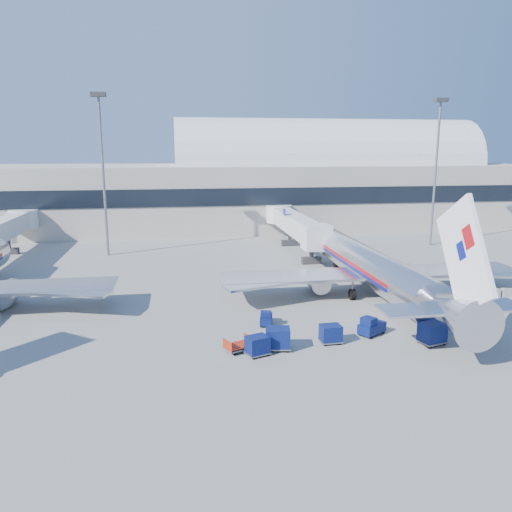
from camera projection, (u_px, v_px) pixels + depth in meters
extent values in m
plane|color=gray|center=(289.00, 314.00, 46.36)|extent=(260.00, 260.00, 0.00)
cube|color=#B2AA9E|center=(97.00, 197.00, 95.32)|extent=(170.00, 28.00, 12.00)
cube|color=black|center=(84.00, 199.00, 81.64)|extent=(170.00, 0.40, 3.00)
cylinder|color=silver|center=(325.00, 164.00, 100.99)|extent=(60.00, 18.00, 18.00)
cylinder|color=silver|center=(368.00, 266.00, 53.08)|extent=(3.80, 28.00, 3.80)
sphere|color=silver|center=(329.00, 242.00, 66.60)|extent=(3.72, 3.72, 3.72)
cone|color=silver|center=(455.00, 313.00, 36.58)|extent=(3.80, 6.00, 3.80)
cube|color=#A20C11|center=(365.00, 261.00, 53.99)|extent=(3.85, 20.16, 0.32)
cube|color=navy|center=(365.00, 265.00, 54.07)|extent=(3.85, 20.16, 0.32)
cube|color=white|center=(465.00, 255.00, 35.18)|extent=(0.35, 7.79, 8.74)
cube|color=silver|center=(452.00, 308.00, 37.02)|extent=(11.00, 3.00, 0.18)
cube|color=silver|center=(372.00, 273.00, 52.24)|extent=(32.00, 5.00, 0.28)
cylinder|color=#B7B7BC|center=(317.00, 281.00, 53.04)|extent=(2.10, 3.80, 2.10)
cylinder|color=#B7B7BC|center=(414.00, 276.00, 54.73)|extent=(2.10, 3.80, 2.10)
cylinder|color=black|center=(335.00, 265.00, 64.21)|extent=(0.40, 0.90, 0.90)
cylinder|color=#B7B7BC|center=(7.00, 294.00, 48.27)|extent=(2.10, 3.80, 2.10)
cube|color=silver|center=(294.00, 223.00, 75.65)|extent=(2.70, 24.00, 2.70)
cube|color=silver|center=(316.00, 237.00, 63.87)|extent=(3.40, 3.20, 3.20)
cylinder|color=silver|center=(279.00, 214.00, 86.76)|extent=(4.40, 4.40, 3.00)
cube|color=#2D2D30|center=(312.00, 251.00, 66.46)|extent=(0.50, 0.50, 3.00)
cube|color=#2D2D30|center=(311.00, 260.00, 66.74)|extent=(2.60, 1.00, 0.90)
cube|color=#2D2D30|center=(290.00, 234.00, 79.01)|extent=(0.50, 0.50, 3.00)
cube|color=#2D2D30|center=(290.00, 243.00, 79.29)|extent=(2.60, 1.00, 0.90)
cube|color=navy|center=(284.00, 212.00, 75.03)|extent=(0.12, 1.40, 0.90)
cube|color=silver|center=(0.00, 230.00, 69.19)|extent=(2.70, 24.00, 2.70)
cylinder|color=silver|center=(24.00, 219.00, 80.29)|extent=(4.40, 4.40, 3.00)
cube|color=#2D2D30|center=(8.00, 242.00, 72.55)|extent=(0.50, 0.50, 3.00)
cube|color=#2D2D30|center=(9.00, 251.00, 72.83)|extent=(2.60, 1.00, 0.90)
cylinder|color=slate|center=(104.00, 179.00, 69.94)|extent=(0.36, 0.36, 22.00)
cube|color=#2D2D30|center=(98.00, 94.00, 67.56)|extent=(2.00, 1.20, 0.60)
cylinder|color=slate|center=(435.00, 176.00, 77.63)|extent=(0.36, 0.36, 22.00)
cube|color=#2D2D30|center=(441.00, 100.00, 75.26)|extent=(2.00, 1.20, 0.60)
cube|color=#9E9E96|center=(456.00, 295.00, 50.96)|extent=(3.00, 0.55, 0.90)
cube|color=#9E9E96|center=(486.00, 293.00, 51.47)|extent=(3.00, 0.55, 0.90)
cube|color=#0A154C|center=(372.00, 328.00, 41.21)|extent=(2.71, 2.38, 0.80)
cube|color=#0A154C|center=(368.00, 322.00, 40.72)|extent=(1.39, 1.42, 0.74)
cylinder|color=black|center=(373.00, 327.00, 42.18)|extent=(0.63, 0.53, 0.60)
cube|color=#0A154C|center=(425.00, 312.00, 45.51)|extent=(2.30, 1.49, 0.69)
cube|color=#0A154C|center=(421.00, 306.00, 45.42)|extent=(1.01, 1.08, 0.65)
cylinder|color=black|center=(432.00, 313.00, 45.93)|extent=(0.55, 0.31, 0.52)
cube|color=#0A154C|center=(266.00, 319.00, 43.58)|extent=(1.45, 2.21, 0.66)
cube|color=#0A154C|center=(266.00, 315.00, 43.04)|extent=(1.04, 0.97, 0.62)
cylinder|color=black|center=(262.00, 319.00, 44.35)|extent=(0.30, 0.53, 0.49)
cube|color=#0A154C|center=(331.00, 333.00, 39.32)|extent=(1.66, 1.33, 1.29)
cube|color=slate|center=(330.00, 341.00, 39.45)|extent=(1.76, 1.38, 0.09)
cylinder|color=black|center=(336.00, 338.00, 40.05)|extent=(0.36, 0.16, 0.35)
cube|color=#0A154C|center=(278.00, 338.00, 38.01)|extent=(2.04, 1.70, 1.48)
cube|color=slate|center=(278.00, 347.00, 38.17)|extent=(2.15, 1.77, 0.10)
cylinder|color=black|center=(287.00, 344.00, 38.72)|extent=(0.43, 0.23, 0.41)
cube|color=#0A154C|center=(257.00, 345.00, 36.98)|extent=(1.92, 1.71, 1.28)
cube|color=slate|center=(257.00, 353.00, 37.11)|extent=(2.02, 1.79, 0.09)
cylinder|color=black|center=(261.00, 349.00, 37.83)|extent=(0.38, 0.26, 0.35)
cube|color=#0A154C|center=(432.00, 332.00, 39.09)|extent=(2.18, 1.89, 1.49)
cube|color=slate|center=(431.00, 341.00, 39.25)|extent=(2.29, 1.97, 0.10)
cylinder|color=black|center=(433.00, 338.00, 40.05)|extent=(0.44, 0.27, 0.41)
cube|color=#0A154C|center=(469.00, 314.00, 43.12)|extent=(2.37, 2.08, 1.61)
cube|color=slate|center=(468.00, 323.00, 43.29)|extent=(2.50, 2.17, 0.11)
cylinder|color=black|center=(476.00, 321.00, 43.77)|extent=(0.48, 0.30, 0.44)
cube|color=slate|center=(238.00, 348.00, 37.79)|extent=(2.36, 2.05, 0.11)
cube|color=maroon|center=(238.00, 345.00, 37.75)|extent=(2.38, 2.09, 0.07)
cylinder|color=black|center=(242.00, 345.00, 38.56)|extent=(0.39, 0.28, 0.36)
imported|color=#B1E718|center=(492.00, 330.00, 39.60)|extent=(0.64, 0.81, 1.96)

